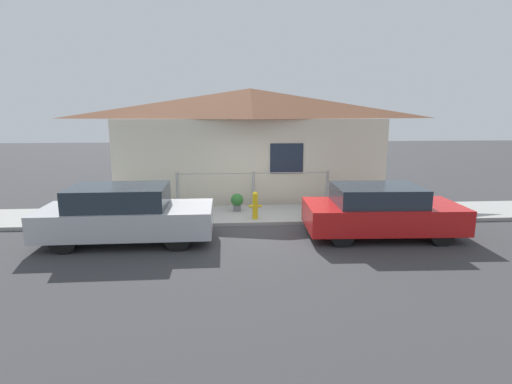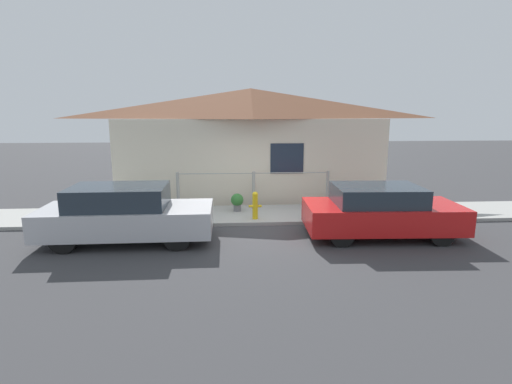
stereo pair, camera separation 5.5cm
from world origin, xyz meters
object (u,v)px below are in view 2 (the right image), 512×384
potted_plant_near_hydrant (237,201)px  potted_plant_by_fence (140,202)px  fire_hydrant (255,205)px  car_right (381,211)px  car_left (125,214)px

potted_plant_near_hydrant → potted_plant_by_fence: 3.03m
fire_hydrant → potted_plant_by_fence: 3.73m
car_right → potted_plant_by_fence: size_ratio=7.96×
potted_plant_near_hydrant → potted_plant_by_fence: (-3.00, 0.35, -0.05)m
car_right → fire_hydrant: (-3.07, 1.50, -0.14)m
car_left → potted_plant_near_hydrant: size_ratio=7.46×
car_right → potted_plant_by_fence: 7.13m
fire_hydrant → potted_plant_near_hydrant: (-0.49, 0.93, -0.10)m
car_right → potted_plant_near_hydrant: car_right is taller
potted_plant_by_fence → car_left: bearing=-84.6°
fire_hydrant → potted_plant_near_hydrant: 1.05m
car_right → potted_plant_by_fence: bearing=159.3°
fire_hydrant → potted_plant_by_fence: fire_hydrant is taller
fire_hydrant → potted_plant_by_fence: bearing=159.9°
car_right → potted_plant_near_hydrant: 4.31m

